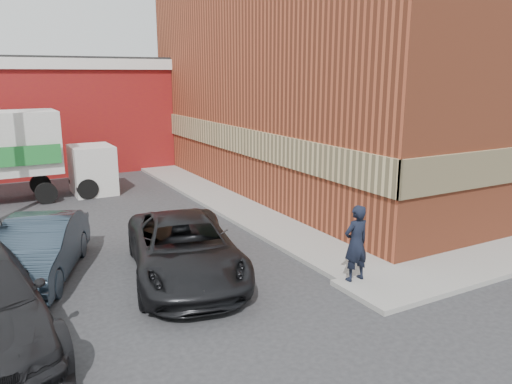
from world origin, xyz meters
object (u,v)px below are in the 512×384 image
suv_a (184,248)px  warehouse (6,114)px  sedan (39,249)px  box_truck (2,151)px  brick_building (372,76)px  man (356,243)px

suv_a → warehouse: bearing=110.7°
warehouse → sedan: (-0.33, -16.25, -2.09)m
sedan → suv_a: size_ratio=0.84×
warehouse → suv_a: bearing=-81.4°
suv_a → box_truck: box_truck is taller
brick_building → box_truck: 15.68m
man → suv_a: bearing=-37.1°
man → brick_building: bearing=-134.1°
sedan → suv_a: (3.05, -1.65, 0.01)m
box_truck → man: bearing=-62.1°
man → sedan: (-6.34, 4.00, -0.30)m
sedan → suv_a: bearing=-6.9°
warehouse → box_truck: (-0.62, -7.87, -0.83)m
sedan → suv_a: suv_a is taller
warehouse → man: warehouse is taller
brick_building → warehouse: 18.30m
sedan → warehouse: bearing=110.3°
brick_building → suv_a: size_ratio=3.49×
man → sedan: bearing=-33.8°
sedan → suv_a: 3.47m
man → suv_a: size_ratio=0.34×
brick_building → box_truck: (-15.12, 3.14, -2.70)m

